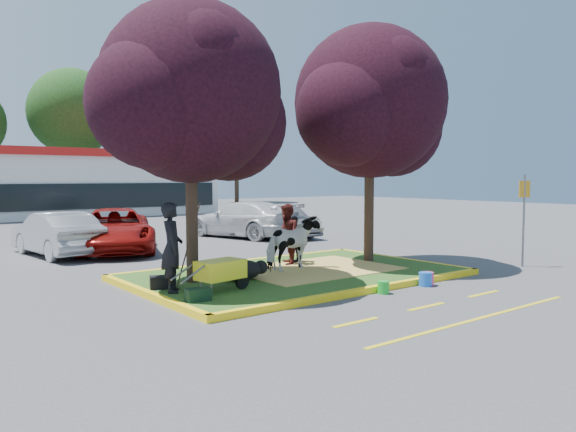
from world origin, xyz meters
TOP-DOWN VIEW (x-y plane):
  - ground at (0.00, 0.00)m, footprint 90.00×90.00m
  - median_island at (0.00, 0.00)m, footprint 8.00×5.00m
  - curb_near at (0.00, -2.58)m, footprint 8.30×0.16m
  - curb_far at (0.00, 2.58)m, footprint 8.30×0.16m
  - curb_left at (-4.08, 0.00)m, footprint 0.16×5.30m
  - curb_right at (4.08, 0.00)m, footprint 0.16×5.30m
  - straw_bedding at (0.60, 0.00)m, footprint 4.20×3.00m
  - tree_purple_left at (-2.78, 0.38)m, footprint 5.06×4.20m
  - tree_purple_right at (2.92, 0.18)m, footprint 5.30×4.40m
  - fire_lane_stripe_a at (-2.00, -4.20)m, footprint 1.10×0.12m
  - fire_lane_stripe_b at (0.00, -4.20)m, footprint 1.10×0.12m
  - fire_lane_stripe_c at (2.00, -4.20)m, footprint 1.10×0.12m
  - fire_lane_long at (0.00, -5.40)m, footprint 6.00×0.10m
  - retail_building at (2.00, 27.98)m, footprint 20.40×8.40m
  - treeline at (1.23, 37.61)m, footprint 46.58×7.80m
  - cow at (0.10, 0.21)m, footprint 1.81×1.06m
  - calf at (-1.83, -0.18)m, footprint 1.28×1.00m
  - handler at (-3.70, -0.37)m, footprint 0.70×0.83m
  - visitor_a at (0.52, 1.08)m, footprint 1.00×1.05m
  - visitor_b at (0.98, 1.31)m, footprint 0.39×0.81m
  - wheelbarrow at (-2.88, -1.01)m, footprint 1.82×0.77m
  - gear_bag_dark at (-3.70, 0.10)m, footprint 0.62×0.48m
  - gear_bag_green at (-3.70, -1.49)m, footprint 0.51×0.36m
  - sign_post at (6.29, -2.70)m, footprint 0.37×0.15m
  - bucket_green at (0.25, -2.80)m, footprint 0.34×0.34m
  - bucket_pink at (1.80, -2.80)m, footprint 0.40×0.40m
  - bucket_blue at (1.69, -2.83)m, footprint 0.39×0.39m
  - car_silver at (-3.75, 7.96)m, footprint 1.93×4.55m
  - car_red at (-1.84, 7.80)m, footprint 4.23×5.96m
  - car_white at (4.27, 9.01)m, footprint 3.48×5.74m
  - car_grey at (5.67, 7.95)m, footprint 1.82×4.20m

SIDE VIEW (x-z plane):
  - ground at x=0.00m, z-range 0.00..0.00m
  - fire_lane_stripe_a at x=-2.00m, z-range 0.00..0.01m
  - fire_lane_stripe_b at x=0.00m, z-range 0.00..0.01m
  - fire_lane_stripe_c at x=2.00m, z-range 0.00..0.01m
  - fire_lane_long at x=0.00m, z-range 0.00..0.01m
  - median_island at x=0.00m, z-range 0.00..0.15m
  - curb_near at x=0.00m, z-range 0.00..0.15m
  - curb_far at x=0.00m, z-range 0.00..0.15m
  - curb_left at x=-4.08m, z-range 0.00..0.15m
  - curb_right at x=4.08m, z-range 0.00..0.15m
  - bucket_green at x=0.25m, z-range 0.00..0.28m
  - straw_bedding at x=0.60m, z-range 0.15..0.16m
  - bucket_pink at x=1.80m, z-range 0.00..0.33m
  - bucket_blue at x=1.69m, z-range 0.00..0.33m
  - gear_bag_green at x=-3.70m, z-range 0.15..0.40m
  - gear_bag_dark at x=-3.70m, z-range 0.15..0.43m
  - calf at x=-1.83m, z-range 0.15..0.64m
  - wheelbarrow at x=-2.88m, z-range 0.28..0.96m
  - car_grey at x=5.67m, z-range 0.00..1.34m
  - car_silver at x=-3.75m, z-range 0.00..1.46m
  - car_red at x=-1.84m, z-range 0.00..1.51m
  - car_white at x=4.27m, z-range 0.00..1.55m
  - visitor_b at x=0.98m, z-range 0.15..1.49m
  - cow at x=0.10m, z-range 0.15..1.58m
  - visitor_a at x=0.52m, z-range 0.15..1.86m
  - handler at x=-3.70m, z-range 0.15..2.07m
  - sign_post at x=6.29m, z-range 0.33..3.02m
  - retail_building at x=2.00m, z-range 0.05..4.45m
  - tree_purple_left at x=-2.78m, z-range 1.10..7.61m
  - tree_purple_right at x=2.92m, z-range 1.15..7.97m
  - treeline at x=1.23m, z-range 0.42..15.05m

